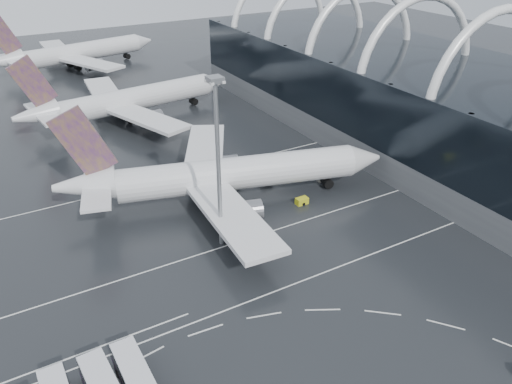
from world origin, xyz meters
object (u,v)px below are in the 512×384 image
floodlight_mast (218,145)px  gse_cart_belly_c (236,216)px  gse_cart_belly_b (266,182)px  airliner_main (222,176)px  airliner_gate_b (127,101)px  gse_cart_belly_e (266,175)px  airliner_gate_c (75,54)px  gse_cart_belly_d (322,179)px  gse_cart_belly_a (302,201)px

floodlight_mast → gse_cart_belly_c: floodlight_mast is taller
gse_cart_belly_b → airliner_main: bearing=-172.3°
airliner_gate_b → gse_cart_belly_e: size_ratio=27.31×
airliner_gate_c → gse_cart_belly_d: 118.40m
airliner_gate_c → floodlight_mast: 126.30m
gse_cart_belly_a → airliner_gate_b: bearing=103.8°
floodlight_mast → gse_cart_belly_d: size_ratio=14.89×
gse_cart_belly_b → gse_cart_belly_e: (1.54, 2.77, -0.04)m
gse_cart_belly_e → gse_cart_belly_b: bearing=-119.1°
gse_cart_belly_a → gse_cart_belly_d: gse_cart_belly_a is taller
airliner_gate_b → gse_cart_belly_a: airliner_gate_b is taller
gse_cart_belly_a → gse_cart_belly_b: 10.41m
airliner_gate_b → gse_cart_belly_b: 52.71m
airliner_gate_b → floodlight_mast: size_ratio=2.10×
airliner_gate_c → gse_cart_belly_e: size_ratio=27.57×
gse_cart_belly_c → gse_cart_belly_d: bearing=11.0°
airliner_gate_b → gse_cart_belly_d: size_ratio=31.24×
floodlight_mast → gse_cart_belly_c: size_ratio=11.38×
airliner_gate_b → airliner_main: bearing=-94.2°
floodlight_mast → gse_cart_belly_b: (17.42, 14.35, -17.37)m
gse_cart_belly_a → gse_cart_belly_b: size_ratio=1.01×
airliner_gate_c → gse_cart_belly_a: (15.63, -121.51, -4.78)m
airliner_gate_b → gse_cart_belly_d: 60.46m
gse_cart_belly_c → gse_cart_belly_b: bearing=37.0°
airliner_main → gse_cart_belly_b: 11.74m
airliner_gate_c → gse_cart_belly_c: airliner_gate_c is taller
gse_cart_belly_a → gse_cart_belly_b: gse_cart_belly_a is taller
airliner_gate_b → airliner_gate_c: airliner_gate_c is taller
gse_cart_belly_a → gse_cart_belly_e: (-0.30, 13.01, -0.05)m
gse_cart_belly_d → gse_cart_belly_e: bearing=142.5°
gse_cart_belly_a → gse_cart_belly_b: (-1.84, 10.24, -0.01)m
gse_cart_belly_b → gse_cart_belly_e: bearing=60.9°
gse_cart_belly_e → airliner_gate_c: bearing=98.0°
gse_cart_belly_e → airliner_gate_b: bearing=107.0°
airliner_main → gse_cart_belly_e: (12.20, 4.20, -4.75)m
airliner_main → gse_cart_belly_d: size_ratio=32.35×
airliner_gate_b → gse_cart_belly_b: (13.18, -50.82, -4.58)m
gse_cart_belly_c → gse_cart_belly_e: gse_cart_belly_c is taller
airliner_main → airliner_gate_b: 52.32m
airliner_gate_c → gse_cart_belly_e: (15.34, -108.49, -4.83)m
gse_cart_belly_c → gse_cart_belly_e: bearing=41.2°
gse_cart_belly_b → gse_cart_belly_d: (10.92, -4.43, -0.12)m
gse_cart_belly_d → airliner_main: bearing=172.1°
airliner_main → gse_cart_belly_a: airliner_main is taller
airliner_main → floodlight_mast: 19.32m
airliner_gate_b → gse_cart_belly_c: size_ratio=23.88×
gse_cart_belly_b → gse_cart_belly_c: size_ratio=0.94×
airliner_main → airliner_gate_c: (-3.14, 112.70, 0.08)m
gse_cart_belly_a → gse_cart_belly_d: (9.08, 5.82, -0.13)m
floodlight_mast → gse_cart_belly_b: bearing=39.5°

